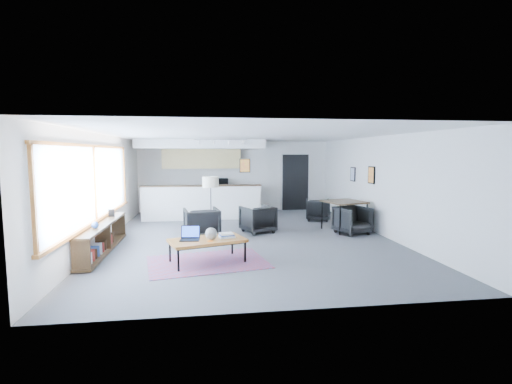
{
  "coord_description": "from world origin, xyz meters",
  "views": [
    {
      "loc": [
        -1.06,
        -9.28,
        2.15
      ],
      "look_at": [
        0.25,
        0.4,
        1.12
      ],
      "focal_mm": 26.0,
      "sensor_mm": 36.0,
      "label": 1
    }
  ],
  "objects": [
    {
      "name": "room",
      "position": [
        0.0,
        0.0,
        1.3
      ],
      "size": [
        7.02,
        9.02,
        2.62
      ],
      "color": "#474749",
      "rests_on": "ground"
    },
    {
      "name": "window",
      "position": [
        -3.46,
        -0.9,
        1.46
      ],
      "size": [
        0.1,
        5.95,
        1.66
      ],
      "color": "#8CBFFF",
      "rests_on": "room"
    },
    {
      "name": "console",
      "position": [
        -3.3,
        -1.05,
        0.33
      ],
      "size": [
        0.35,
        3.0,
        0.8
      ],
      "color": "#342312",
      "rests_on": "floor"
    },
    {
      "name": "kitchenette",
      "position": [
        -1.2,
        3.71,
        1.38
      ],
      "size": [
        4.2,
        1.96,
        2.6
      ],
      "color": "white",
      "rests_on": "floor"
    },
    {
      "name": "doorway",
      "position": [
        2.3,
        4.42,
        1.07
      ],
      "size": [
        1.1,
        0.12,
        2.15
      ],
      "color": "black",
      "rests_on": "room"
    },
    {
      "name": "track_light",
      "position": [
        -0.59,
        2.2,
        2.53
      ],
      "size": [
        1.6,
        0.07,
        0.15
      ],
      "color": "silver",
      "rests_on": "room"
    },
    {
      "name": "wall_art_lower",
      "position": [
        3.47,
        0.4,
        1.55
      ],
      "size": [
        0.03,
        0.38,
        0.48
      ],
      "color": "black",
      "rests_on": "room"
    },
    {
      "name": "wall_art_upper",
      "position": [
        3.47,
        1.7,
        1.5
      ],
      "size": [
        0.03,
        0.34,
        0.44
      ],
      "color": "black",
      "rests_on": "room"
    },
    {
      "name": "kilim_rug",
      "position": [
        -1.05,
        -2.08,
        0.01
      ],
      "size": [
        2.51,
        1.93,
        0.01
      ],
      "rotation": [
        0.0,
        0.0,
        0.18
      ],
      "color": "#60324B",
      "rests_on": "floor"
    },
    {
      "name": "coffee_table",
      "position": [
        -1.05,
        -2.08,
        0.43
      ],
      "size": [
        1.61,
        1.19,
        0.47
      ],
      "rotation": [
        0.0,
        0.0,
        0.32
      ],
      "color": "brown",
      "rests_on": "floor"
    },
    {
      "name": "laptop",
      "position": [
        -1.38,
        -2.06,
        0.55
      ],
      "size": [
        0.39,
        0.33,
        0.26
      ],
      "rotation": [
        0.0,
        0.0,
        -0.09
      ],
      "color": "black",
      "rests_on": "coffee_table"
    },
    {
      "name": "ceramic_pot",
      "position": [
        -0.97,
        -2.13,
        0.59
      ],
      "size": [
        0.24,
        0.24,
        0.24
      ],
      "rotation": [
        0.0,
        0.0,
        0.0
      ],
      "color": "gray",
      "rests_on": "coffee_table"
    },
    {
      "name": "book_stack",
      "position": [
        -0.67,
        -1.99,
        0.51
      ],
      "size": [
        0.34,
        0.3,
        0.09
      ],
      "rotation": [
        0.0,
        0.0,
        0.21
      ],
      "color": "silver",
      "rests_on": "coffee_table"
    },
    {
      "name": "coaster",
      "position": [
        -1.0,
        -2.27,
        0.47
      ],
      "size": [
        0.12,
        0.12,
        0.01
      ],
      "rotation": [
        0.0,
        0.0,
        0.2
      ],
      "color": "#E5590C",
      "rests_on": "coffee_table"
    },
    {
      "name": "armchair_left",
      "position": [
        -1.18,
        -0.0,
        0.43
      ],
      "size": [
        0.95,
        0.91,
        0.86
      ],
      "primitive_type": "imported",
      "rotation": [
        0.0,
        0.0,
        3.3
      ],
      "color": "black",
      "rests_on": "floor"
    },
    {
      "name": "armchair_right",
      "position": [
        0.32,
        0.56,
        0.4
      ],
      "size": [
        1.0,
        0.97,
        0.8
      ],
      "primitive_type": "imported",
      "rotation": [
        0.0,
        0.0,
        3.52
      ],
      "color": "black",
      "rests_on": "floor"
    },
    {
      "name": "floor_lamp",
      "position": [
        -0.94,
        0.71,
        1.32
      ],
      "size": [
        0.57,
        0.57,
        1.52
      ],
      "rotation": [
        0.0,
        0.0,
        0.38
      ],
      "color": "black",
      "rests_on": "floor"
    },
    {
      "name": "dining_table",
      "position": [
        2.74,
        0.49,
        0.76
      ],
      "size": [
        1.2,
        1.2,
        0.83
      ],
      "rotation": [
        0.0,
        0.0,
        0.26
      ],
      "color": "#342312",
      "rests_on": "floor"
    },
    {
      "name": "dining_chair_near",
      "position": [
        2.81,
        0.04,
        0.34
      ],
      "size": [
        0.84,
        0.81,
        0.69
      ],
      "primitive_type": "imported",
      "rotation": [
        0.0,
        0.0,
        0.33
      ],
      "color": "black",
      "rests_on": "floor"
    },
    {
      "name": "dining_chair_far",
      "position": [
        2.49,
        2.14,
        0.32
      ],
      "size": [
        0.76,
        0.73,
        0.64
      ],
      "primitive_type": "imported",
      "rotation": [
        0.0,
        0.0,
        2.87
      ],
      "color": "black",
      "rests_on": "floor"
    },
    {
      "name": "microwave",
      "position": [
        -0.55,
        4.15,
        1.12
      ],
      "size": [
        0.57,
        0.32,
        0.38
      ],
      "primitive_type": "imported",
      "rotation": [
        0.0,
        0.0,
        -0.01
      ],
      "color": "black",
      "rests_on": "kitchenette"
    }
  ]
}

